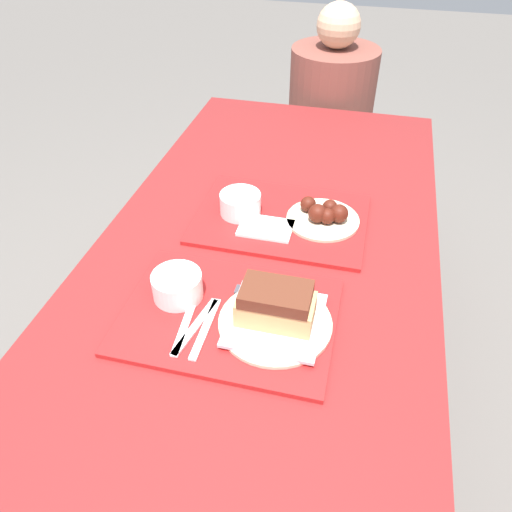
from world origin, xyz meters
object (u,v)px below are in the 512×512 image
object	(u,v)px
wings_plate_far	(324,215)
person_seated_across	(331,101)
tray_far	(281,219)
bowl_coleslaw_near	(177,285)
brisket_sandwich_plate	(276,311)
tray_near	(229,316)
bowl_coleslaw_far	(240,203)

from	to	relation	value
wings_plate_far	person_seated_across	bearing A→B (deg)	95.60
tray_far	bowl_coleslaw_near	world-z (taller)	bowl_coleslaw_near
brisket_sandwich_plate	wings_plate_far	distance (m)	0.39
tray_far	brisket_sandwich_plate	xyz separation A→B (m)	(0.07, -0.38, 0.04)
tray_near	bowl_coleslaw_near	world-z (taller)	bowl_coleslaw_near
tray_near	person_seated_across	size ratio (longest dim) A/B	0.69
tray_near	bowl_coleslaw_near	bearing A→B (deg)	167.15
tray_far	brisket_sandwich_plate	world-z (taller)	brisket_sandwich_plate
bowl_coleslaw_far	person_seated_across	distance (m)	1.01
tray_far	person_seated_across	xyz separation A→B (m)	(0.02, 0.99, -0.06)
tray_near	tray_far	xyz separation A→B (m)	(0.04, 0.38, 0.00)
person_seated_across	bowl_coleslaw_near	bearing A→B (deg)	-97.50
bowl_coleslaw_far	brisket_sandwich_plate	bearing A→B (deg)	-64.80
bowl_coleslaw_near	bowl_coleslaw_far	distance (m)	0.35
bowl_coleslaw_far	person_seated_across	size ratio (longest dim) A/B	0.17
tray_near	bowl_coleslaw_far	distance (m)	0.38
bowl_coleslaw_near	bowl_coleslaw_far	xyz separation A→B (m)	(0.05, 0.34, 0.00)
person_seated_across	tray_far	bearing A→B (deg)	-90.95
tray_far	bowl_coleslaw_far	bearing A→B (deg)	-176.30
tray_far	bowl_coleslaw_far	world-z (taller)	bowl_coleslaw_far
tray_far	wings_plate_far	xyz separation A→B (m)	(0.11, 0.01, 0.03)
bowl_coleslaw_far	wings_plate_far	distance (m)	0.22
brisket_sandwich_plate	bowl_coleslaw_far	distance (m)	0.41
tray_near	brisket_sandwich_plate	world-z (taller)	brisket_sandwich_plate
tray_near	bowl_coleslaw_near	xyz separation A→B (m)	(-0.12, 0.03, 0.04)
tray_far	wings_plate_far	world-z (taller)	wings_plate_far
bowl_coleslaw_near	bowl_coleslaw_far	size ratio (longest dim) A/B	1.00
wings_plate_far	person_seated_across	xyz separation A→B (m)	(-0.10, 0.98, -0.09)
bowl_coleslaw_near	wings_plate_far	distance (m)	0.45
tray_far	brisket_sandwich_plate	bearing A→B (deg)	-80.25
tray_near	wings_plate_far	size ratio (longest dim) A/B	2.34
bowl_coleslaw_far	person_seated_across	xyz separation A→B (m)	(0.13, 0.99, -0.10)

